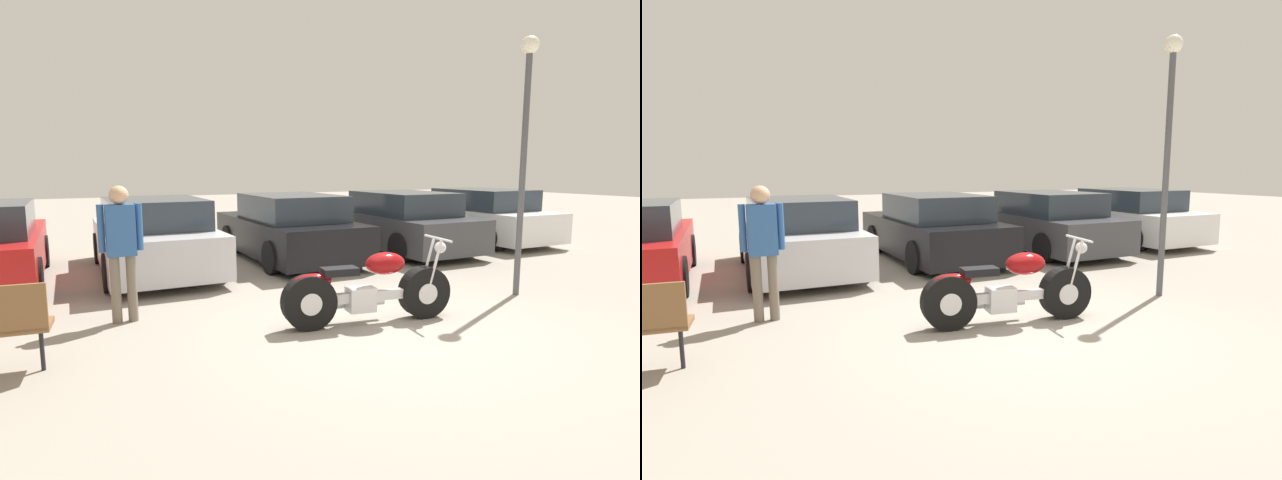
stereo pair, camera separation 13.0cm
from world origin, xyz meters
The scene contains 8 objects.
ground_plane centered at (0.00, 0.00, 0.00)m, with size 60.00×60.00×0.00m, color gray.
motorcycle centered at (-0.12, 0.18, 0.42)m, with size 2.22×0.75×1.04m.
parked_car_silver centered at (-1.98, 4.58, 0.64)m, with size 1.92×4.29×1.37m.
parked_car_black centered at (0.75, 4.66, 0.64)m, with size 1.92×4.29×1.37m.
parked_car_dark_grey centered at (3.48, 4.54, 0.64)m, with size 1.92×4.29×1.37m.
parked_car_white centered at (6.21, 4.82, 0.64)m, with size 1.92×4.29×1.37m.
lamp_post centered at (2.66, 0.34, 2.46)m, with size 0.26×0.26×3.78m.
person_standing centered at (-2.80, 1.59, 1.02)m, with size 0.52×0.23×1.71m.
Camera 2 is at (-3.23, -4.98, 1.92)m, focal length 28.00 mm.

